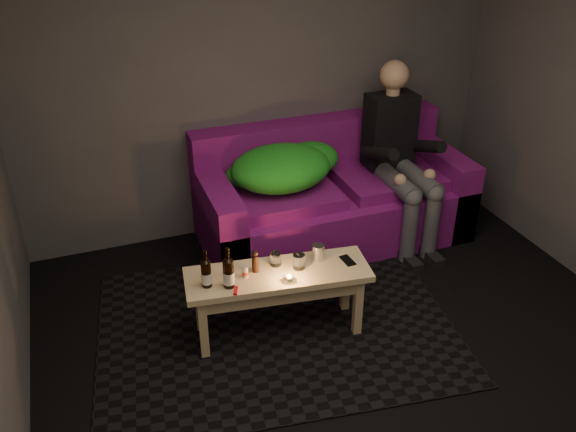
% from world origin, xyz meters
% --- Properties ---
extents(floor, '(4.50, 4.50, 0.00)m').
position_xyz_m(floor, '(0.00, 0.00, 0.00)').
color(floor, black).
rests_on(floor, ground).
extents(room, '(4.50, 4.50, 4.50)m').
position_xyz_m(room, '(0.00, 0.47, 1.64)').
color(room, silver).
rests_on(room, ground).
extents(rug, '(2.60, 2.04, 0.01)m').
position_xyz_m(rug, '(-0.40, 0.81, 0.01)').
color(rug, black).
rests_on(rug, floor).
extents(sofa, '(2.19, 0.99, 0.94)m').
position_xyz_m(sofa, '(0.44, 1.82, 0.34)').
color(sofa, '#730F6A').
rests_on(sofa, floor).
extents(green_blanket, '(0.96, 0.66, 0.33)m').
position_xyz_m(green_blanket, '(0.03, 1.81, 0.71)').
color(green_blanket, '#167A1D').
rests_on(green_blanket, sofa).
extents(person, '(0.39, 0.91, 1.46)m').
position_xyz_m(person, '(0.95, 1.64, 0.76)').
color(person, black).
rests_on(person, sofa).
extents(coffee_table, '(1.24, 0.54, 0.49)m').
position_xyz_m(coffee_table, '(-0.40, 0.76, 0.40)').
color(coffee_table, '#DBB180').
rests_on(coffee_table, rug).
extents(beer_bottle_a, '(0.07, 0.07, 0.26)m').
position_xyz_m(beer_bottle_a, '(-0.87, 0.77, 0.59)').
color(beer_bottle_a, black).
rests_on(beer_bottle_a, coffee_table).
extents(beer_bottle_b, '(0.07, 0.07, 0.28)m').
position_xyz_m(beer_bottle_b, '(-0.74, 0.72, 0.59)').
color(beer_bottle_b, black).
rests_on(beer_bottle_b, coffee_table).
extents(salt_shaker, '(0.04, 0.04, 0.08)m').
position_xyz_m(salt_shaker, '(-0.62, 0.78, 0.53)').
color(salt_shaker, silver).
rests_on(salt_shaker, coffee_table).
extents(pepper_mill, '(0.06, 0.06, 0.12)m').
position_xyz_m(pepper_mill, '(-0.54, 0.82, 0.55)').
color(pepper_mill, black).
rests_on(pepper_mill, coffee_table).
extents(tumbler_back, '(0.08, 0.08, 0.09)m').
position_xyz_m(tumbler_back, '(-0.39, 0.84, 0.53)').
color(tumbler_back, white).
rests_on(tumbler_back, coffee_table).
extents(tealight, '(0.05, 0.05, 0.04)m').
position_xyz_m(tealight, '(-0.37, 0.65, 0.51)').
color(tealight, white).
rests_on(tealight, coffee_table).
extents(tumbler_front, '(0.10, 0.10, 0.10)m').
position_xyz_m(tumbler_front, '(-0.26, 0.76, 0.54)').
color(tumbler_front, white).
rests_on(tumbler_front, coffee_table).
extents(steel_cup, '(0.09, 0.09, 0.11)m').
position_xyz_m(steel_cup, '(-0.11, 0.81, 0.55)').
color(steel_cup, silver).
rests_on(steel_cup, coffee_table).
extents(smartphone, '(0.07, 0.13, 0.01)m').
position_xyz_m(smartphone, '(0.07, 0.72, 0.49)').
color(smartphone, black).
rests_on(smartphone, coffee_table).
extents(red_lighter, '(0.05, 0.08, 0.01)m').
position_xyz_m(red_lighter, '(-0.72, 0.65, 0.50)').
color(red_lighter, red).
rests_on(red_lighter, coffee_table).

